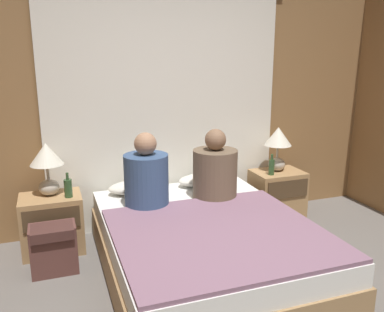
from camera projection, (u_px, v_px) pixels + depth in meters
The scene contains 15 objects.
wall_back at pixel (164, 101), 4.00m from camera, with size 4.74×0.06×2.50m.
curtain_panel at pixel (166, 111), 3.97m from camera, with size 2.53×0.03×2.33m.
bed at pixel (205, 246), 3.23m from camera, with size 1.54×2.01×0.44m.
nightstand_left at pixel (52, 223), 3.57m from camera, with size 0.52×0.40×0.51m.
nightstand_right at pixel (277, 194), 4.31m from camera, with size 0.52×0.40×0.51m.
lamp_left at pixel (47, 161), 3.47m from camera, with size 0.28×0.28×0.46m.
lamp_right at pixel (278, 142), 4.21m from camera, with size 0.28×0.28×0.46m.
pillow_left at pixel (139, 187), 3.80m from camera, with size 0.58×0.29×0.12m.
pillow_right at pixel (207, 179), 4.02m from camera, with size 0.58×0.29×0.12m.
blanket_on_bed at pixel (219, 233), 2.92m from camera, with size 1.48×1.40×0.03m.
person_left_in_bed at pixel (146, 177), 3.42m from camera, with size 0.37×0.37×0.64m.
person_right_in_bed at pixel (215, 171), 3.62m from camera, with size 0.40×0.40×0.63m.
beer_bottle_on_left_stand at pixel (68, 188), 3.47m from camera, with size 0.07×0.07×0.22m.
beer_bottle_on_right_stand at pixel (272, 167), 4.12m from camera, with size 0.06×0.06×0.22m.
backpack_on_floor at pixel (54, 246), 3.22m from camera, with size 0.36×0.25×0.40m.
Camera 1 is at (-1.09, -1.75, 1.71)m, focal length 38.00 mm.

